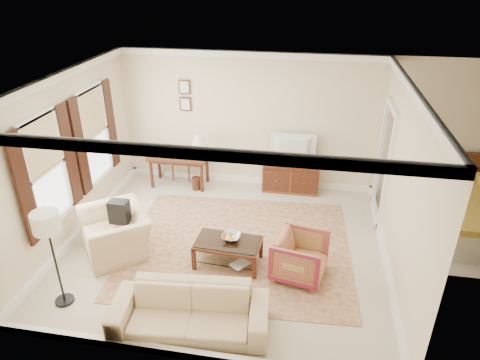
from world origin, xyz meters
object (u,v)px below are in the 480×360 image
(tv, at_px, (293,139))
(striped_armchair, at_px, (300,255))
(club_armchair, at_px, (115,226))
(coffee_table, at_px, (228,246))
(sideboard, at_px, (291,175))
(sofa, at_px, (189,305))
(writing_desk, at_px, (179,160))

(tv, bearing_deg, striped_armchair, 96.80)
(club_armchair, bearing_deg, coffee_table, 51.72)
(tv, height_order, coffee_table, tv)
(sideboard, bearing_deg, coffee_table, -106.75)
(club_armchair, height_order, sofa, club_armchair)
(writing_desk, distance_m, sofa, 4.30)
(sideboard, height_order, tv, tv)
(sofa, bearing_deg, tv, 70.63)
(sideboard, xyz_separation_m, club_armchair, (-2.77, -2.75, 0.14))
(coffee_table, bearing_deg, sideboard, 73.25)
(sideboard, bearing_deg, sofa, -104.00)
(tv, distance_m, club_armchair, 3.95)
(tv, bearing_deg, writing_desk, 3.35)
(coffee_table, bearing_deg, tv, 73.14)
(coffee_table, relative_size, striped_armchair, 1.35)
(coffee_table, bearing_deg, sofa, -98.70)
(coffee_table, bearing_deg, writing_desk, 121.97)
(coffee_table, bearing_deg, club_armchair, 179.86)
(sideboard, height_order, striped_armchair, striped_armchair)
(writing_desk, distance_m, tv, 2.52)
(writing_desk, bearing_deg, sideboard, 3.82)
(writing_desk, distance_m, club_armchair, 2.61)
(striped_armchair, bearing_deg, sideboard, 17.85)
(striped_armchair, distance_m, sofa, 1.96)
(writing_desk, relative_size, club_armchair, 1.11)
(sideboard, bearing_deg, tv, -90.00)
(writing_desk, xyz_separation_m, club_armchair, (-0.32, -2.59, -0.09))
(sideboard, height_order, sofa, sofa)
(sideboard, distance_m, club_armchair, 3.90)
(writing_desk, distance_m, striped_armchair, 3.87)
(sideboard, relative_size, tv, 1.30)
(tv, distance_m, sofa, 4.41)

